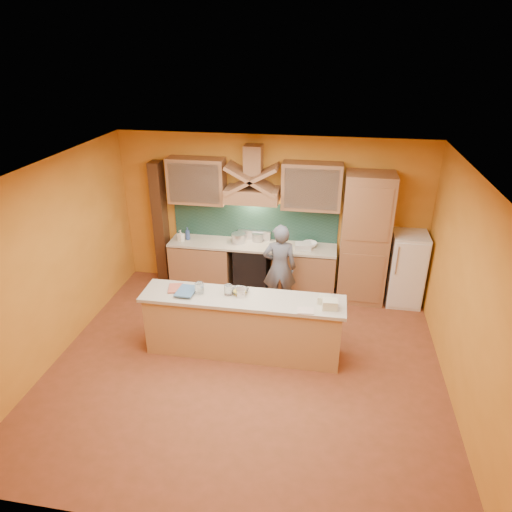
% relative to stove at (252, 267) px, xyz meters
% --- Properties ---
extents(floor, '(5.50, 5.00, 0.01)m').
position_rel_stove_xyz_m(floor, '(0.30, -2.20, -0.45)').
color(floor, brown).
rests_on(floor, ground).
extents(ceiling, '(5.50, 5.00, 0.01)m').
position_rel_stove_xyz_m(ceiling, '(0.30, -2.20, 2.35)').
color(ceiling, white).
rests_on(ceiling, wall_back).
extents(wall_back, '(5.50, 0.02, 2.80)m').
position_rel_stove_xyz_m(wall_back, '(0.30, 0.30, 0.95)').
color(wall_back, orange).
rests_on(wall_back, floor).
extents(wall_front, '(5.50, 0.02, 2.80)m').
position_rel_stove_xyz_m(wall_front, '(0.30, -4.70, 0.95)').
color(wall_front, orange).
rests_on(wall_front, floor).
extents(wall_left, '(0.02, 5.00, 2.80)m').
position_rel_stove_xyz_m(wall_left, '(-2.45, -2.20, 0.95)').
color(wall_left, orange).
rests_on(wall_left, floor).
extents(wall_right, '(0.02, 5.00, 2.80)m').
position_rel_stove_xyz_m(wall_right, '(3.05, -2.20, 0.95)').
color(wall_right, orange).
rests_on(wall_right, floor).
extents(base_cabinet_left, '(1.10, 0.60, 0.86)m').
position_rel_stove_xyz_m(base_cabinet_left, '(-0.95, 0.00, -0.02)').
color(base_cabinet_left, '#9E6D48').
rests_on(base_cabinet_left, floor).
extents(base_cabinet_right, '(1.10, 0.60, 0.86)m').
position_rel_stove_xyz_m(base_cabinet_right, '(0.95, 0.00, -0.02)').
color(base_cabinet_right, '#9E6D48').
rests_on(base_cabinet_right, floor).
extents(counter_top, '(3.00, 0.62, 0.04)m').
position_rel_stove_xyz_m(counter_top, '(-0.00, 0.00, 0.45)').
color(counter_top, beige).
rests_on(counter_top, base_cabinet_left).
extents(stove, '(0.60, 0.58, 0.90)m').
position_rel_stove_xyz_m(stove, '(0.00, 0.00, 0.00)').
color(stove, black).
rests_on(stove, floor).
extents(backsplash, '(3.00, 0.03, 0.70)m').
position_rel_stove_xyz_m(backsplash, '(-0.00, 0.28, 0.80)').
color(backsplash, '#1A3A32').
rests_on(backsplash, wall_back).
extents(range_hood, '(0.92, 0.50, 0.24)m').
position_rel_stove_xyz_m(range_hood, '(0.00, 0.05, 1.37)').
color(range_hood, '#9E6D48').
rests_on(range_hood, wall_back).
extents(hood_chimney, '(0.30, 0.30, 0.50)m').
position_rel_stove_xyz_m(hood_chimney, '(0.00, 0.15, 1.95)').
color(hood_chimney, '#9E6D48').
rests_on(hood_chimney, wall_back).
extents(upper_cabinet_left, '(1.00, 0.35, 0.80)m').
position_rel_stove_xyz_m(upper_cabinet_left, '(-1.00, 0.12, 1.55)').
color(upper_cabinet_left, '#9E6D48').
rests_on(upper_cabinet_left, wall_back).
extents(upper_cabinet_right, '(1.00, 0.35, 0.80)m').
position_rel_stove_xyz_m(upper_cabinet_right, '(1.00, 0.12, 1.55)').
color(upper_cabinet_right, '#9E6D48').
rests_on(upper_cabinet_right, wall_back).
extents(pantry_column, '(0.80, 0.60, 2.30)m').
position_rel_stove_xyz_m(pantry_column, '(1.95, 0.00, 0.70)').
color(pantry_column, '#9E6D48').
rests_on(pantry_column, floor).
extents(fridge, '(0.58, 0.60, 1.30)m').
position_rel_stove_xyz_m(fridge, '(2.70, 0.00, 0.20)').
color(fridge, white).
rests_on(fridge, floor).
extents(trim_column_left, '(0.20, 0.30, 2.30)m').
position_rel_stove_xyz_m(trim_column_left, '(-1.75, 0.15, 0.70)').
color(trim_column_left, '#472816').
rests_on(trim_column_left, floor).
extents(island_body, '(2.80, 0.55, 0.88)m').
position_rel_stove_xyz_m(island_body, '(0.20, -1.90, -0.01)').
color(island_body, tan).
rests_on(island_body, floor).
extents(island_top, '(2.90, 0.62, 0.05)m').
position_rel_stove_xyz_m(island_top, '(0.20, -1.90, 0.47)').
color(island_top, beige).
rests_on(island_top, island_body).
extents(person, '(0.60, 0.43, 1.55)m').
position_rel_stove_xyz_m(person, '(0.57, -0.57, 0.32)').
color(person, slate).
rests_on(person, floor).
extents(pot_large, '(0.32, 0.32, 0.18)m').
position_rel_stove_xyz_m(pot_large, '(-0.25, 0.04, 0.54)').
color(pot_large, silver).
rests_on(pot_large, stove).
extents(pot_small, '(0.23, 0.23, 0.15)m').
position_rel_stove_xyz_m(pot_small, '(0.08, 0.15, 0.53)').
color(pot_small, '#B6B7BE').
rests_on(pot_small, stove).
extents(soap_bottle_a, '(0.13, 0.13, 0.21)m').
position_rel_stove_xyz_m(soap_bottle_a, '(-1.30, -0.08, 0.57)').
color(soap_bottle_a, white).
rests_on(soap_bottle_a, counter_top).
extents(soap_bottle_b, '(0.13, 0.13, 0.23)m').
position_rel_stove_xyz_m(soap_bottle_b, '(-1.19, 0.01, 0.59)').
color(soap_bottle_b, '#344C8F').
rests_on(soap_bottle_b, counter_top).
extents(bowl_back, '(0.33, 0.33, 0.08)m').
position_rel_stove_xyz_m(bowl_back, '(1.02, 0.06, 0.51)').
color(bowl_back, white).
rests_on(bowl_back, counter_top).
extents(dish_rack, '(0.30, 0.25, 0.10)m').
position_rel_stove_xyz_m(dish_rack, '(0.92, -0.05, 0.52)').
color(dish_rack, silver).
rests_on(dish_rack, counter_top).
extents(book_lower, '(0.26, 0.31, 0.03)m').
position_rel_stove_xyz_m(book_lower, '(-0.90, -1.86, 0.51)').
color(book_lower, '#BA5842').
rests_on(book_lower, island_top).
extents(book_upper, '(0.27, 0.36, 0.03)m').
position_rel_stove_xyz_m(book_upper, '(-0.74, -1.92, 0.53)').
color(book_upper, '#426993').
rests_on(book_upper, island_top).
extents(jar_large, '(0.15, 0.15, 0.16)m').
position_rel_stove_xyz_m(jar_large, '(-0.43, -1.89, 0.57)').
color(jar_large, silver).
rests_on(jar_large, island_top).
extents(jar_small, '(0.14, 0.14, 0.15)m').
position_rel_stove_xyz_m(jar_small, '(-0.01, -1.86, 0.57)').
color(jar_small, silver).
rests_on(jar_small, island_top).
extents(kitchen_scale, '(0.14, 0.14, 0.09)m').
position_rel_stove_xyz_m(kitchen_scale, '(0.18, -1.87, 0.54)').
color(kitchen_scale, white).
rests_on(kitchen_scale, island_top).
extents(mixing_bowl, '(0.29, 0.29, 0.06)m').
position_rel_stove_xyz_m(mixing_bowl, '(0.14, -1.80, 0.53)').
color(mixing_bowl, silver).
rests_on(mixing_bowl, island_top).
extents(cloth, '(0.24, 0.19, 0.02)m').
position_rel_stove_xyz_m(cloth, '(1.11, -2.12, 0.50)').
color(cloth, beige).
rests_on(cloth, island_top).
extents(grocery_bag_a, '(0.21, 0.18, 0.13)m').
position_rel_stove_xyz_m(grocery_bag_a, '(1.42, -1.99, 0.56)').
color(grocery_bag_a, beige).
rests_on(grocery_bag_a, island_top).
extents(grocery_bag_b, '(0.21, 0.18, 0.11)m').
position_rel_stove_xyz_m(grocery_bag_b, '(1.35, -1.88, 0.55)').
color(grocery_bag_b, beige).
rests_on(grocery_bag_b, island_top).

